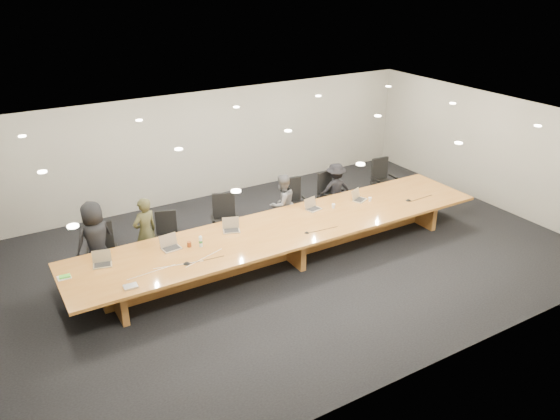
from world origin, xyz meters
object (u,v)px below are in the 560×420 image
object	(u,v)px
chair_far_left	(102,253)
person_a	(96,241)
water_bottle	(201,242)
amber_mug	(189,244)
laptop_a	(102,259)
av_box	(131,287)
chair_right	(331,194)
laptop_e	(360,195)
chair_far_right	(384,181)
mic_center	(307,232)
mic_left	(187,263)
laptop_c	(231,225)
person_d	(335,190)
laptop_d	(314,204)
person_c	(282,204)
chair_mid_right	(294,203)
laptop_b	(171,243)
chair_mid_left	(226,221)
person_b	(146,232)
conference_table	(287,236)
chair_left	(167,236)
paper_cup_near	(333,206)
paper_cup_far	(370,199)
mic_right	(409,200)

from	to	relation	value
chair_far_left	person_a	xyz separation A→B (m)	(-0.07, 0.11, 0.23)
water_bottle	amber_mug	distance (m)	0.23
chair_far_left	laptop_a	size ratio (longest dim) A/B	3.49
chair_far_left	av_box	world-z (taller)	chair_far_left
chair_right	laptop_e	size ratio (longest dim) A/B	3.52
chair_far_right	laptop_e	distance (m)	1.91
laptop_e	mic_center	world-z (taller)	laptop_e
chair_right	mic_left	distance (m)	4.71
laptop_c	mic_left	distance (m)	1.49
person_d	laptop_a	size ratio (longest dim) A/B	4.08
person_a	laptop_d	world-z (taller)	person_a
laptop_a	water_bottle	size ratio (longest dim) A/B	1.56
chair_far_left	water_bottle	bearing A→B (deg)	-19.44
mic_center	person_c	bearing A→B (deg)	76.68
mic_left	chair_far_left	bearing A→B (deg)	126.41
laptop_e	laptop_a	bearing A→B (deg)	155.54
chair_mid_right	laptop_a	bearing A→B (deg)	-157.80
water_bottle	laptop_b	bearing A→B (deg)	159.63
chair_mid_left	person_b	distance (m)	1.77
conference_table	laptop_d	xyz separation A→B (m)	(0.93, 0.42, 0.36)
chair_mid_left	water_bottle	bearing A→B (deg)	-115.79
chair_left	laptop_d	world-z (taller)	chair_left
chair_mid_left	paper_cup_near	distance (m)	2.39
chair_mid_right	amber_mug	xyz separation A→B (m)	(-3.04, -1.08, 0.22)
person_d	amber_mug	xyz separation A→B (m)	(-4.22, -1.08, 0.13)
laptop_b	amber_mug	distance (m)	0.35
laptop_d	paper_cup_far	distance (m)	1.39
person_a	mic_center	world-z (taller)	person_a
laptop_a	paper_cup_near	xyz separation A→B (m)	(5.03, -0.05, -0.08)
laptop_e	amber_mug	size ratio (longest dim) A/B	3.18
water_bottle	mic_right	distance (m)	4.96
chair_mid_right	av_box	size ratio (longest dim) A/B	5.07
av_box	person_a	bearing A→B (deg)	96.69
laptop_b	water_bottle	xyz separation A→B (m)	(0.52, -0.19, -0.03)
chair_right	paper_cup_far	size ratio (longest dim) A/B	12.80
mic_center	chair_right	bearing A→B (deg)	43.25
laptop_d	person_a	bearing A→B (deg)	157.26
mic_left	person_c	bearing A→B (deg)	27.57
laptop_d	laptop_c	bearing A→B (deg)	168.93
paper_cup_near	av_box	world-z (taller)	paper_cup_near
conference_table	person_c	distance (m)	1.27
chair_mid_right	chair_right	bearing A→B (deg)	11.34
person_c	water_bottle	distance (m)	2.65
conference_table	laptop_c	size ratio (longest dim) A/B	26.70
chair_right	paper_cup_near	xyz separation A→B (m)	(-0.68, -1.02, 0.23)
laptop_a	laptop_c	world-z (taller)	laptop_c
av_box	mic_right	distance (m)	6.53
paper_cup_near	mic_center	xyz separation A→B (m)	(-1.18, -0.73, -0.03)
chair_mid_left	chair_far_left	bearing A→B (deg)	-161.49
laptop_b	mic_right	xyz separation A→B (m)	(5.46, -0.55, -0.12)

